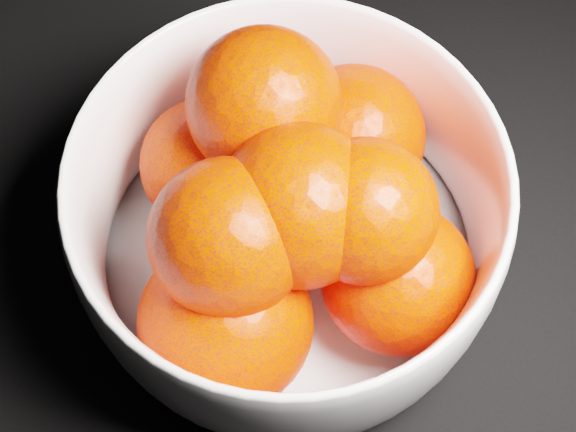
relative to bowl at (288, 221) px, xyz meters
name	(u,v)px	position (x,y,z in m)	size (l,w,h in m)	color
ground	(380,131)	(0.11, 0.06, -0.06)	(3.00, 3.00, 0.00)	black
bowl	(288,221)	(0.00, 0.00, 0.00)	(0.25, 0.25, 0.12)	white
orange_pile	(291,211)	(0.00, 0.00, 0.02)	(0.22, 0.21, 0.15)	#FF2200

